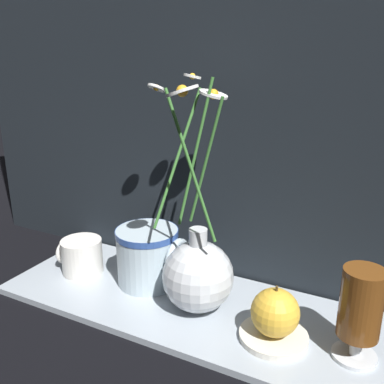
# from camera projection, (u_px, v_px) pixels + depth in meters

# --- Properties ---
(ground_plane) EXTENTS (6.00, 6.00, 0.00)m
(ground_plane) POSITION_uv_depth(u_px,v_px,m) (189.00, 308.00, 0.78)
(ground_plane) COLOR black
(shelf) EXTENTS (0.70, 0.25, 0.01)m
(shelf) POSITION_uv_depth(u_px,v_px,m) (189.00, 305.00, 0.78)
(shelf) COLOR #9EA8B2
(shelf) RESTS_ON ground_plane
(vase_with_flowers) EXTENTS (0.18, 0.18, 0.40)m
(vase_with_flowers) POSITION_uv_depth(u_px,v_px,m) (198.00, 271.00, 0.73)
(vase_with_flowers) COLOR silver
(vase_with_flowers) RESTS_ON shelf
(yellow_mug) EXTENTS (0.09, 0.08, 0.07)m
(yellow_mug) POSITION_uv_depth(u_px,v_px,m) (81.00, 256.00, 0.87)
(yellow_mug) COLOR silver
(yellow_mug) RESTS_ON shelf
(ceramic_pitcher) EXTENTS (0.14, 0.12, 0.12)m
(ceramic_pitcher) POSITION_uv_depth(u_px,v_px,m) (149.00, 254.00, 0.82)
(ceramic_pitcher) COLOR silver
(ceramic_pitcher) RESTS_ON shelf
(tea_glass) EXTENTS (0.07, 0.07, 0.14)m
(tea_glass) POSITION_uv_depth(u_px,v_px,m) (361.00, 308.00, 0.61)
(tea_glass) COLOR silver
(tea_glass) RESTS_ON shelf
(saucer_plate) EXTENTS (0.11, 0.11, 0.01)m
(saucer_plate) POSITION_uv_depth(u_px,v_px,m) (273.00, 336.00, 0.67)
(saucer_plate) COLOR silver
(saucer_plate) RESTS_ON shelf
(orange_fruit) EXTENTS (0.08, 0.08, 0.08)m
(orange_fruit) POSITION_uv_depth(u_px,v_px,m) (275.00, 312.00, 0.66)
(orange_fruit) COLOR gold
(orange_fruit) RESTS_ON saucer_plate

